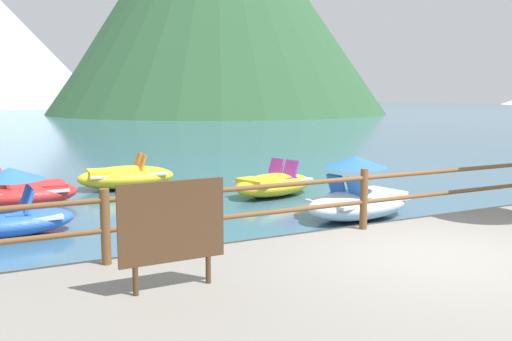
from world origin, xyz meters
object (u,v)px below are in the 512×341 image
(sign_board, at_px, (172,223))
(pedal_boat_2, at_px, (23,193))
(pedal_boat_1, at_px, (6,214))
(pedal_boat_4, at_px, (126,177))
(pedal_boat_0, at_px, (359,198))
(pedal_boat_3, at_px, (273,184))

(sign_board, xyz_separation_m, pedal_boat_2, (-0.93, 7.57, -0.83))
(pedal_boat_1, height_order, pedal_boat_4, pedal_boat_1)
(sign_board, xyz_separation_m, pedal_boat_4, (1.70, 8.93, -0.81))
(sign_board, height_order, pedal_boat_4, sign_board)
(pedal_boat_1, xyz_separation_m, pedal_boat_4, (3.10, 3.96, -0.08))
(pedal_boat_2, distance_m, pedal_boat_4, 2.96)
(pedal_boat_0, relative_size, pedal_boat_4, 1.03)
(sign_board, height_order, pedal_boat_1, sign_board)
(sign_board, bearing_deg, pedal_boat_0, 33.19)
(pedal_boat_1, bearing_deg, pedal_boat_0, -14.86)
(sign_board, relative_size, pedal_boat_4, 0.46)
(pedal_boat_0, bearing_deg, pedal_boat_1, 165.14)
(pedal_boat_3, bearing_deg, pedal_boat_4, 137.73)
(pedal_boat_0, xyz_separation_m, pedal_boat_3, (-0.33, 2.96, -0.14))
(sign_board, height_order, pedal_boat_0, sign_board)
(pedal_boat_0, height_order, pedal_boat_3, pedal_boat_0)
(pedal_boat_3, xyz_separation_m, pedal_boat_4, (-2.97, 2.70, 0.03))
(sign_board, relative_size, pedal_boat_0, 0.44)
(pedal_boat_0, xyz_separation_m, pedal_boat_2, (-5.92, 4.30, -0.12))
(pedal_boat_4, bearing_deg, pedal_boat_3, -42.27)
(pedal_boat_1, bearing_deg, sign_board, -74.23)
(pedal_boat_1, relative_size, pedal_boat_3, 0.90)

